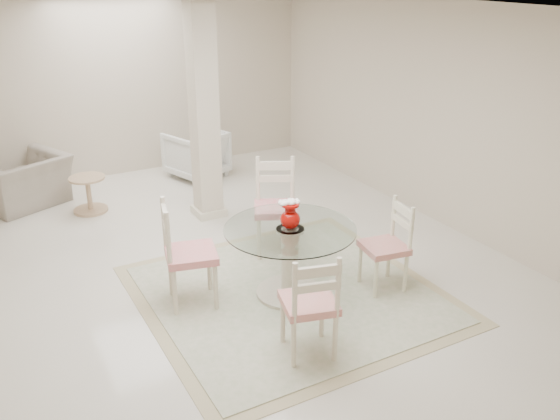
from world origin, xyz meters
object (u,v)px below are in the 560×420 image
dining_chair_north (276,199)px  side_table (89,196)px  dining_table (290,262)px  dining_chair_south (311,299)px  recliner_taupe (23,181)px  dining_chair_east (390,239)px  dining_chair_west (182,247)px  column (204,114)px  armchair_white (196,154)px  red_vase (290,215)px

dining_chair_north → side_table: size_ratio=2.46×
side_table → dining_table: bearing=-68.2°
dining_chair_south → recliner_taupe: bearing=-56.4°
dining_chair_south → dining_chair_east: bearing=-139.9°
dining_chair_west → dining_chair_south: 1.45m
column → armchair_white: (0.43, 1.49, -0.99)m
column → dining_chair_north: column is taller
column → dining_chair_south: bearing=-97.5°
column → recliner_taupe: 2.74m
dining_chair_east → armchair_white: dining_chair_east is taller
dining_chair_west → column: bearing=-14.7°
dining_chair_east → armchair_white: size_ratio=1.29×
dining_table → dining_chair_south: dining_chair_south is taller
recliner_taupe → side_table: recliner_taupe is taller
recliner_taupe → armchair_white: bearing=155.7°
red_vase → dining_chair_east: bearing=-19.7°
dining_chair_east → recliner_taupe: dining_chair_east is taller
dining_chair_south → side_table: (-0.92, 4.12, -0.35)m
dining_chair_west → armchair_white: dining_chair_west is taller
dining_chair_north → dining_chair_south: 2.05m
column → armchair_white: bearing=74.1°
column → dining_chair_west: size_ratio=2.31×
armchair_white → side_table: bearing=1.2°
dining_table → side_table: bearing=111.8°
column → dining_table: 2.50m
dining_chair_south → recliner_taupe: 5.04m
dining_chair_south → recliner_taupe: (-1.63, 4.76, -0.22)m
column → dining_chair_east: bearing=-71.7°
dining_chair_north → armchair_white: size_ratio=1.51×
dining_chair_west → armchair_white: size_ratio=1.48×
dining_table → armchair_white: (0.51, 3.80, -0.01)m
side_table → dining_chair_west: bearing=-83.9°
dining_chair_north → side_table: (-1.63, 2.20, -0.40)m
dining_chair_south → column: bearing=-82.8°
dining_chair_east → recliner_taupe: bearing=-135.9°
armchair_white → side_table: 1.89m
recliner_taupe → dining_table: bearing=93.3°
column → dining_chair_south: (-0.43, -3.26, -0.78)m
column → armchair_white: 1.84m
dining_table → armchair_white: bearing=82.4°
dining_chair_east → dining_chair_west: size_ratio=0.87×
side_table → dining_chair_east: bearing=-57.6°
armchair_white → side_table: (-1.77, -0.64, -0.14)m
red_vase → dining_chair_west: size_ratio=0.25×
dining_chair_east → side_table: bearing=-138.8°
dining_chair_east → dining_chair_north: 1.43m
recliner_taupe → armchair_white: (2.49, -0.00, 0.02)m
dining_table → side_table: 3.40m
red_vase → side_table: 3.46m
dining_table → column: bearing=87.9°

